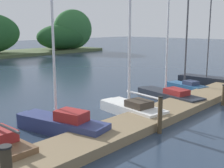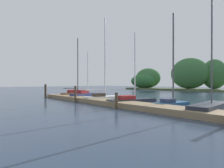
{
  "view_description": "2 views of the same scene",
  "coord_description": "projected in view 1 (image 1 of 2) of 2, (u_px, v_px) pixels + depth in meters",
  "views": [
    {
      "loc": [
        -11.93,
        4.62,
        3.99
      ],
      "look_at": [
        -2.24,
        13.34,
        1.44
      ],
      "focal_mm": 47.43,
      "sensor_mm": 36.0,
      "label": 1
    },
    {
      "loc": [
        11.23,
        2.29,
        1.7
      ],
      "look_at": [
        -2.44,
        14.52,
        1.61
      ],
      "focal_mm": 28.14,
      "sensor_mm": 36.0,
      "label": 2
    }
  ],
  "objects": [
    {
      "name": "sailboat_3",
      "position": [
        168.0,
        94.0,
        16.22
      ],
      "size": [
        1.97,
        4.43,
        5.77
      ],
      "rotation": [
        0.0,
        0.0,
        1.34
      ],
      "color": "#232833",
      "rests_on": "ground"
    },
    {
      "name": "mooring_piling_2",
      "position": [
        224.0,
        95.0,
        15.09
      ],
      "size": [
        0.23,
        0.23,
        1.07
      ],
      "color": "#4C3D28",
      "rests_on": "ground"
    },
    {
      "name": "mooring_piling_1",
      "position": [
        160.0,
        115.0,
        11.07
      ],
      "size": [
        0.2,
        0.2,
        1.44
      ],
      "color": "#4C3D28",
      "rests_on": "ground"
    },
    {
      "name": "dock_pier",
      "position": [
        173.0,
        109.0,
        13.93
      ],
      "size": [
        19.55,
        1.8,
        0.35
      ],
      "color": "#847051",
      "rests_on": "ground"
    },
    {
      "name": "sailboat_1",
      "position": [
        60.0,
        123.0,
        11.21
      ],
      "size": [
        1.71,
        4.14,
        5.14
      ],
      "rotation": [
        0.0,
        0.0,
        1.76
      ],
      "color": "navy",
      "rests_on": "ground"
    },
    {
      "name": "sailboat_5",
      "position": [
        208.0,
        80.0,
        20.53
      ],
      "size": [
        1.27,
        4.38,
        7.56
      ],
      "rotation": [
        0.0,
        0.0,
        1.62
      ],
      "color": "#232833",
      "rests_on": "ground"
    },
    {
      "name": "sailboat_4",
      "position": [
        186.0,
        83.0,
        18.82
      ],
      "size": [
        1.54,
        2.9,
        6.57
      ],
      "rotation": [
        0.0,
        0.0,
        1.34
      ],
      "color": "#285684",
      "rests_on": "ground"
    },
    {
      "name": "sailboat_2",
      "position": [
        131.0,
        105.0,
        13.5
      ],
      "size": [
        1.72,
        3.71,
        7.91
      ],
      "rotation": [
        0.0,
        0.0,
        1.41
      ],
      "color": "white",
      "rests_on": "ground"
    }
  ]
}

